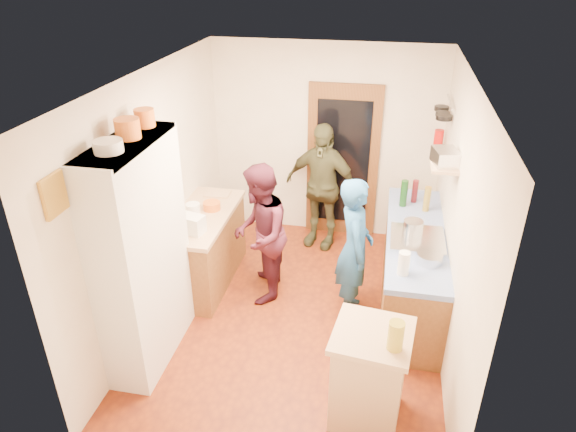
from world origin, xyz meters
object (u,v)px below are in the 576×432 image
(right_counter_base, at_px, (412,270))
(island_base, at_px, (369,378))
(person_left, at_px, (263,233))
(person_back, at_px, (322,186))
(hutch_body, at_px, (142,256))
(person_hob, at_px, (357,250))

(right_counter_base, distance_m, island_base, 1.77)
(island_base, distance_m, person_left, 2.05)
(person_back, bearing_deg, right_counter_base, -27.75)
(hutch_body, bearing_deg, person_left, 53.36)
(hutch_body, xyz_separation_m, island_base, (2.12, -0.43, -0.67))
(hutch_body, xyz_separation_m, person_back, (1.33, 2.39, -0.25))
(island_base, height_order, person_hob, person_hob)
(person_left, bearing_deg, right_counter_base, 87.83)
(hutch_body, distance_m, right_counter_base, 2.90)
(hutch_body, distance_m, island_base, 2.27)
(right_counter_base, bearing_deg, island_base, -102.27)
(island_base, relative_size, person_back, 0.51)
(right_counter_base, relative_size, island_base, 2.56)
(person_left, bearing_deg, hutch_body, -44.41)
(right_counter_base, relative_size, person_back, 1.30)
(island_base, bearing_deg, person_left, 129.24)
(person_left, relative_size, person_back, 0.95)
(person_hob, distance_m, person_back, 1.52)
(person_left, xyz_separation_m, person_back, (0.49, 1.25, 0.04))
(island_base, relative_size, person_left, 0.53)
(hutch_body, height_order, person_back, hutch_body)
(right_counter_base, height_order, person_hob, person_hob)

